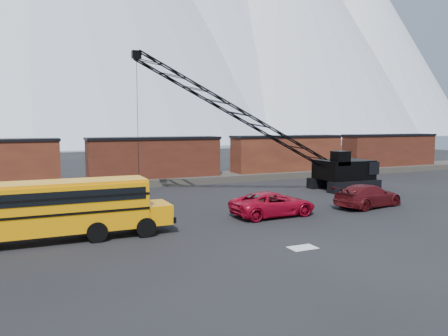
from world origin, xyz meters
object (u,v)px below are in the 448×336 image
object	(u,v)px
school_bus	(57,208)
crawler_crane	(254,122)
red_pickup	(273,204)
maroon_suv	(368,196)

from	to	relation	value
school_bus	crawler_crane	size ratio (longest dim) A/B	0.51
school_bus	crawler_crane	distance (m)	19.61
school_bus	crawler_crane	xyz separation A→B (m)	(16.69, 9.23, 4.55)
school_bus	red_pickup	distance (m)	13.74
school_bus	maroon_suv	xyz separation A→B (m)	(21.80, 0.70, -0.94)
maroon_suv	crawler_crane	distance (m)	11.36
red_pickup	crawler_crane	bearing A→B (deg)	-21.83
maroon_suv	school_bus	bearing A→B (deg)	81.34
school_bus	maroon_suv	distance (m)	21.83
red_pickup	maroon_suv	world-z (taller)	maroon_suv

